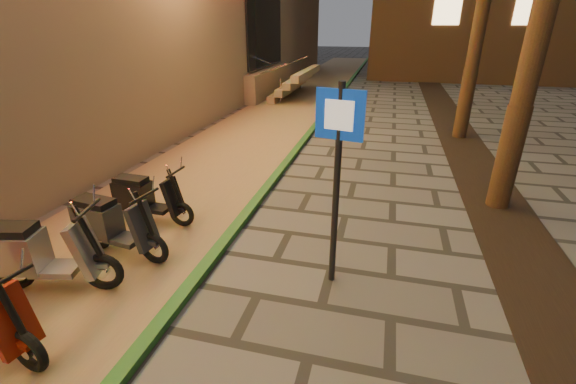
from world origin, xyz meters
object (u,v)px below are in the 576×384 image
(scooter_9, at_px, (145,197))
(scooter_8, at_px, (110,224))
(scooter_7, at_px, (35,254))
(pedestrian_sign, at_px, (338,161))

(scooter_9, bearing_deg, scooter_8, -81.41)
(scooter_7, distance_m, scooter_9, 2.04)
(pedestrian_sign, distance_m, scooter_7, 3.98)
(scooter_8, height_order, scooter_9, scooter_8)
(pedestrian_sign, xyz_separation_m, scooter_8, (-3.28, -0.15, -1.22))
(scooter_7, bearing_deg, scooter_8, 57.07)
(scooter_8, bearing_deg, scooter_9, 103.65)
(scooter_7, height_order, scooter_8, scooter_7)
(scooter_7, bearing_deg, pedestrian_sign, 3.89)
(scooter_7, relative_size, scooter_8, 1.08)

